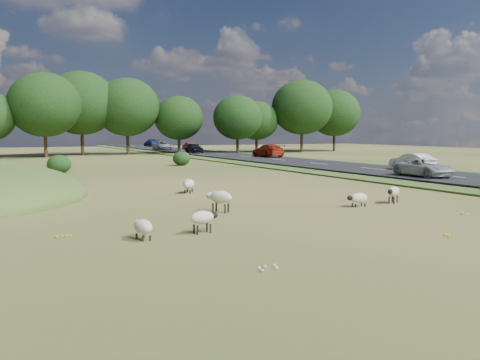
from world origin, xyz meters
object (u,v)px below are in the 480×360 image
at_px(car_3, 151,143).
at_px(car_4, 268,151).
at_px(car_0, 412,162).
at_px(car_2, 194,148).
at_px(sheep_3, 220,197).
at_px(car_6, 162,146).
at_px(car_5, 424,168).
at_px(sheep_5, 203,218).
at_px(sheep_1, 143,227).
at_px(car_1, 189,146).
at_px(sheep_4, 189,184).
at_px(sheep_2, 358,198).
at_px(sheep_0, 393,192).

height_order(car_3, car_4, car_4).
height_order(car_0, car_2, car_2).
bearing_deg(car_4, sheep_3, 58.79).
bearing_deg(car_4, car_6, -82.89).
relative_size(car_2, car_5, 0.92).
bearing_deg(sheep_5, car_4, 48.09).
height_order(sheep_3, car_5, car_5).
xyz_separation_m(sheep_1, car_2, (22.89, 56.16, 0.54)).
height_order(sheep_3, car_1, car_1).
relative_size(car_1, car_3, 0.75).
bearing_deg(sheep_4, sheep_2, 61.99).
xyz_separation_m(car_0, car_1, (0.00, 51.83, -0.05)).
distance_m(sheep_3, car_0, 25.56).
relative_size(sheep_2, sheep_4, 0.79).
bearing_deg(car_6, car_3, 79.14).
xyz_separation_m(sheep_1, car_5, (22.89, 11.53, 0.46)).
xyz_separation_m(sheep_0, sheep_5, (-10.73, -3.03, -0.03)).
relative_size(sheep_5, car_1, 0.29).
distance_m(car_1, car_3, 22.72).
bearing_deg(car_6, car_5, -90.00).
height_order(sheep_0, car_3, car_3).
xyz_separation_m(sheep_5, car_3, (24.62, 91.05, 0.46)).
bearing_deg(car_3, sheep_3, 75.64).
bearing_deg(sheep_2, car_3, -100.07).
relative_size(sheep_5, car_2, 0.26).
xyz_separation_m(sheep_3, car_5, (18.49, 7.39, 0.24)).
bearing_deg(car_5, car_1, 86.18).
relative_size(sheep_1, sheep_5, 1.06).
distance_m(sheep_3, car_1, 68.09).
relative_size(sheep_4, car_4, 0.26).
relative_size(sheep_3, car_2, 0.30).
height_order(sheep_5, car_1, car_1).
bearing_deg(car_2, sheep_5, -110.39).
bearing_deg(car_5, sheep_3, -158.22).
height_order(sheep_2, car_5, car_5).
bearing_deg(car_3, sheep_0, 81.03).
distance_m(sheep_0, car_6, 68.96).
xyz_separation_m(car_0, car_4, (0.00, 24.28, 0.09)).
distance_m(sheep_2, car_3, 89.71).
bearing_deg(car_6, car_4, -82.89).
distance_m(car_5, car_6, 59.86).
bearing_deg(car_3, sheep_2, 79.66).
relative_size(car_0, car_6, 0.82).
bearing_deg(sheep_3, car_0, -94.37).
xyz_separation_m(sheep_0, car_5, (10.10, 8.35, 0.32)).
relative_size(car_0, car_2, 0.99).
height_order(sheep_2, car_2, car_2).
bearing_deg(sheep_1, sheep_4, -32.75).
bearing_deg(car_4, car_2, -75.98).
distance_m(sheep_1, sheep_5, 2.08).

